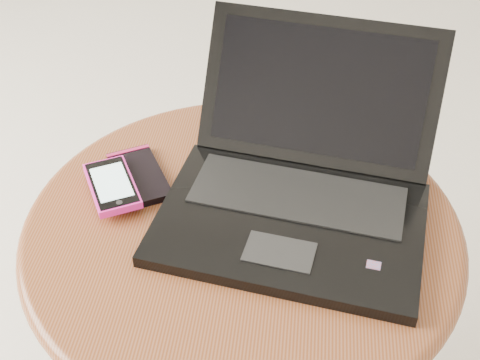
# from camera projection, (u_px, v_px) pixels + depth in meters

# --- Properties ---
(table) EXTENTS (0.59, 0.59, 0.47)m
(table) POSITION_uv_depth(u_px,v_px,m) (242.00, 271.00, 0.93)
(table) COLOR #552F15
(table) RESTS_ON ground
(laptop) EXTENTS (0.39, 0.40, 0.20)m
(laptop) POSITION_uv_depth(u_px,v_px,m) (299.00, 183.00, 0.87)
(laptop) COLOR black
(laptop) RESTS_ON table
(phone_black) EXTENTS (0.12, 0.14, 0.01)m
(phone_black) POSITION_uv_depth(u_px,v_px,m) (139.00, 176.00, 0.93)
(phone_black) COLOR black
(phone_black) RESTS_ON table
(phone_pink) EXTENTS (0.10, 0.12, 0.01)m
(phone_pink) POSITION_uv_depth(u_px,v_px,m) (112.00, 185.00, 0.89)
(phone_pink) COLOR #F824A9
(phone_pink) RESTS_ON phone_black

